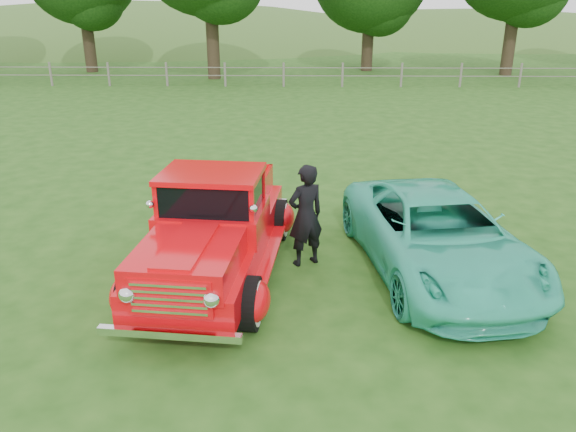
{
  "coord_description": "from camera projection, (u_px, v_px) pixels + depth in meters",
  "views": [
    {
      "loc": [
        0.84,
        -7.27,
        4.23
      ],
      "look_at": [
        0.66,
        1.2,
        0.94
      ],
      "focal_mm": 35.0,
      "sensor_mm": 36.0,
      "label": 1
    }
  ],
  "objects": [
    {
      "name": "ground",
      "position": [
        242.0,
        304.0,
        8.32
      ],
      "size": [
        140.0,
        140.0,
        0.0
      ],
      "primitive_type": "plane",
      "color": "#1F4913",
      "rests_on": "ground"
    },
    {
      "name": "man",
      "position": [
        306.0,
        215.0,
        9.29
      ],
      "size": [
        0.76,
        0.67,
        1.75
      ],
      "primitive_type": "imported",
      "rotation": [
        0.0,
        0.0,
        3.64
      ],
      "color": "black",
      "rests_on": "ground"
    },
    {
      "name": "teal_sedan",
      "position": [
        437.0,
        235.0,
        9.06
      ],
      "size": [
        2.9,
        5.03,
        1.32
      ],
      "primitive_type": "imported",
      "rotation": [
        0.0,
        0.0,
        0.16
      ],
      "color": "#31C5A0",
      "rests_on": "ground"
    },
    {
      "name": "red_pickup",
      "position": [
        215.0,
        230.0,
        8.93
      ],
      "size": [
        2.57,
        5.12,
        1.78
      ],
      "rotation": [
        0.0,
        0.0,
        -0.09
      ],
      "color": "black",
      "rests_on": "ground"
    },
    {
      "name": "distant_hills",
      "position": [
        258.0,
        79.0,
        65.47
      ],
      "size": [
        116.0,
        60.0,
        18.0
      ],
      "color": "#3C6625",
      "rests_on": "ground"
    },
    {
      "name": "fence_line",
      "position": [
        284.0,
        75.0,
        28.61
      ],
      "size": [
        48.0,
        0.12,
        1.2
      ],
      "color": "slate",
      "rests_on": "ground"
    }
  ]
}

